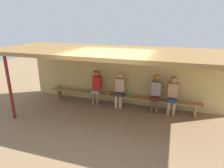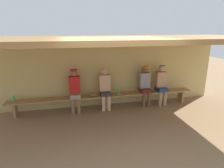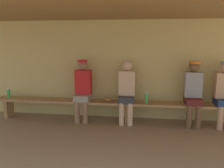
{
  "view_description": "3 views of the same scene",
  "coord_description": "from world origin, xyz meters",
  "px_view_note": "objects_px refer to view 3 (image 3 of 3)",
  "views": [
    {
      "loc": [
        1.87,
        -5.24,
        3.21
      ],
      "look_at": [
        -0.19,
        1.11,
        1.03
      ],
      "focal_mm": 30.99,
      "sensor_mm": 36.0,
      "label": 1
    },
    {
      "loc": [
        -1.1,
        -4.19,
        2.53
      ],
      "look_at": [
        0.13,
        1.2,
        0.92
      ],
      "focal_mm": 30.6,
      "sensor_mm": 36.0,
      "label": 2
    },
    {
      "loc": [
        0.32,
        -3.26,
        1.73
      ],
      "look_at": [
        -0.32,
        1.45,
        0.86
      ],
      "focal_mm": 37.13,
      "sensor_mm": 36.0,
      "label": 3
    }
  ],
  "objects_px": {
    "bench": "(127,105)",
    "player_near_post": "(193,90)",
    "player_with_sunglasses": "(83,87)",
    "player_in_blue": "(127,89)",
    "player_middle": "(224,91)",
    "water_bottle_green": "(9,93)",
    "baseball_glove_worn": "(108,99)",
    "water_bottle_orange": "(147,98)"
  },
  "relations": [
    {
      "from": "bench",
      "to": "water_bottle_green",
      "type": "distance_m",
      "value": 2.75
    },
    {
      "from": "player_middle",
      "to": "baseball_glove_worn",
      "type": "xyz_separation_m",
      "value": [
        -2.37,
        -0.01,
        -0.24
      ]
    },
    {
      "from": "bench",
      "to": "player_in_blue",
      "type": "distance_m",
      "value": 0.34
    },
    {
      "from": "player_with_sunglasses",
      "to": "player_in_blue",
      "type": "relative_size",
      "value": 1.01
    },
    {
      "from": "player_near_post",
      "to": "baseball_glove_worn",
      "type": "xyz_separation_m",
      "value": [
        -1.77,
        -0.01,
        -0.24
      ]
    },
    {
      "from": "player_middle",
      "to": "water_bottle_green",
      "type": "distance_m",
      "value": 4.69
    },
    {
      "from": "player_near_post",
      "to": "water_bottle_green",
      "type": "xyz_separation_m",
      "value": [
        -4.09,
        0.03,
        -0.19
      ]
    },
    {
      "from": "player_middle",
      "to": "water_bottle_green",
      "type": "bearing_deg",
      "value": 179.64
    },
    {
      "from": "player_near_post",
      "to": "baseball_glove_worn",
      "type": "bearing_deg",
      "value": -179.67
    },
    {
      "from": "water_bottle_orange",
      "to": "baseball_glove_worn",
      "type": "relative_size",
      "value": 0.96
    },
    {
      "from": "player_in_blue",
      "to": "player_near_post",
      "type": "height_order",
      "value": "player_near_post"
    },
    {
      "from": "player_middle",
      "to": "water_bottle_orange",
      "type": "height_order",
      "value": "player_middle"
    },
    {
      "from": "player_near_post",
      "to": "player_middle",
      "type": "distance_m",
      "value": 0.6
    },
    {
      "from": "water_bottle_orange",
      "to": "baseball_glove_worn",
      "type": "height_order",
      "value": "water_bottle_orange"
    },
    {
      "from": "player_in_blue",
      "to": "water_bottle_green",
      "type": "bearing_deg",
      "value": 179.37
    },
    {
      "from": "water_bottle_orange",
      "to": "baseball_glove_worn",
      "type": "xyz_separation_m",
      "value": [
        -0.83,
        0.02,
        -0.06
      ]
    },
    {
      "from": "player_near_post",
      "to": "water_bottle_orange",
      "type": "distance_m",
      "value": 0.96
    },
    {
      "from": "player_near_post",
      "to": "player_middle",
      "type": "bearing_deg",
      "value": 0.0
    },
    {
      "from": "baseball_glove_worn",
      "to": "player_middle",
      "type": "bearing_deg",
      "value": -137.41
    },
    {
      "from": "player_with_sunglasses",
      "to": "water_bottle_green",
      "type": "xyz_separation_m",
      "value": [
        -1.77,
        0.03,
        -0.19
      ]
    },
    {
      "from": "player_middle",
      "to": "water_bottle_orange",
      "type": "relative_size",
      "value": 5.84
    },
    {
      "from": "player_middle",
      "to": "baseball_glove_worn",
      "type": "bearing_deg",
      "value": -179.76
    },
    {
      "from": "player_in_blue",
      "to": "player_with_sunglasses",
      "type": "bearing_deg",
      "value": 179.97
    },
    {
      "from": "bench",
      "to": "player_in_blue",
      "type": "height_order",
      "value": "player_in_blue"
    },
    {
      "from": "player_with_sunglasses",
      "to": "player_in_blue",
      "type": "bearing_deg",
      "value": -0.03
    },
    {
      "from": "water_bottle_green",
      "to": "player_middle",
      "type": "bearing_deg",
      "value": -0.36
    },
    {
      "from": "water_bottle_green",
      "to": "baseball_glove_worn",
      "type": "distance_m",
      "value": 2.32
    },
    {
      "from": "player_near_post",
      "to": "bench",
      "type": "bearing_deg",
      "value": -179.85
    },
    {
      "from": "player_middle",
      "to": "player_with_sunglasses",
      "type": "bearing_deg",
      "value": 180.0
    },
    {
      "from": "player_with_sunglasses",
      "to": "player_near_post",
      "type": "distance_m",
      "value": 2.32
    },
    {
      "from": "player_near_post",
      "to": "water_bottle_green",
      "type": "height_order",
      "value": "player_near_post"
    },
    {
      "from": "bench",
      "to": "player_near_post",
      "type": "bearing_deg",
      "value": 0.15
    },
    {
      "from": "bench",
      "to": "player_in_blue",
      "type": "xyz_separation_m",
      "value": [
        -0.02,
        0.0,
        0.34
      ]
    },
    {
      "from": "player_with_sunglasses",
      "to": "player_middle",
      "type": "xyz_separation_m",
      "value": [
        2.92,
        0.0,
        0.0
      ]
    },
    {
      "from": "player_with_sunglasses",
      "to": "player_near_post",
      "type": "xyz_separation_m",
      "value": [
        2.32,
        0.0,
        0.0
      ]
    },
    {
      "from": "water_bottle_green",
      "to": "baseball_glove_worn",
      "type": "bearing_deg",
      "value": -0.98
    },
    {
      "from": "bench",
      "to": "player_near_post",
      "type": "relative_size",
      "value": 4.46
    },
    {
      "from": "player_with_sunglasses",
      "to": "player_middle",
      "type": "relative_size",
      "value": 1.0
    },
    {
      "from": "player_with_sunglasses",
      "to": "bench",
      "type": "bearing_deg",
      "value": -0.21
    },
    {
      "from": "bench",
      "to": "player_with_sunglasses",
      "type": "xyz_separation_m",
      "value": [
        -0.98,
        0.0,
        0.36
      ]
    },
    {
      "from": "bench",
      "to": "player_with_sunglasses",
      "type": "relative_size",
      "value": 4.46
    },
    {
      "from": "bench",
      "to": "water_bottle_orange",
      "type": "xyz_separation_m",
      "value": [
        0.4,
        -0.03,
        0.18
      ]
    }
  ]
}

